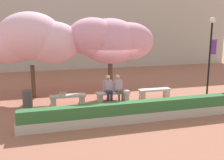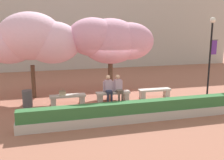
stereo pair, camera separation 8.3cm
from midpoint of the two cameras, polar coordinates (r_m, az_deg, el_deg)
name	(u,v)px [view 2 (the right image)]	position (r m, az deg, el deg)	size (l,w,h in m)	color
ground_plane	(113,100)	(13.04, 0.42, -4.48)	(100.00, 100.00, 0.00)	#9E604C
building_facade	(78,24)	(24.10, -7.37, 11.90)	(28.00, 4.00, 7.46)	#B7B2A8
stone_bench_west_end	(68,98)	(12.56, -9.44, -3.86)	(1.69, 0.44, 0.45)	#BCB7AD
stone_bench_near_west	(113,95)	(12.96, 0.42, -3.21)	(1.69, 0.44, 0.45)	#BCB7AD
stone_bench_center	(155,92)	(13.71, 9.42, -2.53)	(1.69, 0.44, 0.45)	#BCB7AD
person_seated_left	(108,87)	(12.74, -0.59, -1.61)	(0.51, 0.69, 1.29)	black
person_seated_right	(118,87)	(12.88, 1.57, -1.48)	(0.51, 0.71, 1.29)	black
handbag	(62,93)	(12.46, -10.55, -2.70)	(0.30, 0.15, 0.34)	tan
cherry_tree_main	(110,40)	(13.83, -0.28, 8.69)	(4.51, 3.18, 4.06)	#513828
cherry_tree_secondary	(31,40)	(13.73, -17.12, 8.33)	(4.85, 3.27, 4.32)	#513828
lamp_post_with_banner	(211,50)	(14.05, 20.84, 6.05)	(0.54, 0.28, 4.05)	black
planter_hedge_foreground	(134,112)	(10.21, 5.00, -6.93)	(8.71, 0.50, 0.80)	#BCB7AD
trash_bin	(27,99)	(12.52, -17.76, -3.89)	(0.44, 0.44, 0.78)	#4C4C51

